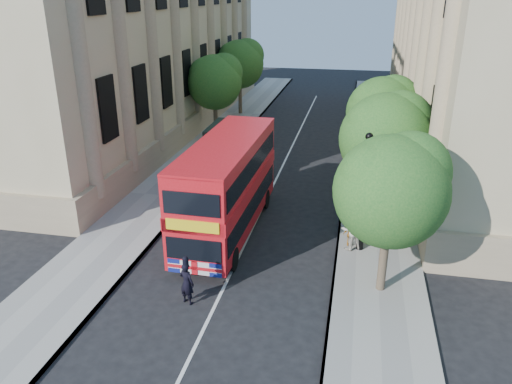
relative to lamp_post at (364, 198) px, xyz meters
The scene contains 17 objects.
ground 8.20m from the lamp_post, 129.81° to the right, with size 120.00×120.00×0.00m, color black.
pavement_right 4.75m from the lamp_post, 79.38° to the left, with size 3.50×80.00×0.12m, color gray.
pavement_left 11.73m from the lamp_post, 159.59° to the left, with size 3.50×80.00×0.12m, color gray.
building_right 21.06m from the lamp_post, 63.95° to the left, with size 12.00×38.00×18.00m, color tan.
building_left 26.82m from the lamp_post, 136.25° to the left, with size 12.00×38.00×18.00m, color tan.
tree_right_near 3.54m from the lamp_post, 74.15° to the right, with size 4.00×4.00×6.08m.
tree_right_mid 3.70m from the lamp_post, 74.48° to the left, with size 4.20×4.20×6.37m.
tree_right_far 9.25m from the lamp_post, 84.67° to the left, with size 4.00×4.00×6.15m.
tree_left_far 19.52m from the lamp_post, 124.35° to the left, with size 4.00×4.00×6.30m.
tree_left_back 26.51m from the lamp_post, 114.51° to the left, with size 4.20×4.20×6.65m.
lamp_post is the anchor object (origin of this frame).
double_decker_bus 6.07m from the lamp_post, behind, with size 2.67×9.37×4.30m.
box_van 10.91m from the lamp_post, 136.63° to the left, with size 2.33×5.47×3.10m.
police_constable 8.11m from the lamp_post, 139.32° to the right, with size 0.59×0.39×1.63m, color black.
woman_pedestrian 1.51m from the lamp_post, 166.68° to the right, with size 0.91×0.71×1.88m, color beige.
child_a 1.92m from the lamp_post, 154.82° to the left, with size 0.62×0.26×1.07m, color orange.
child_b 1.95m from the lamp_post, 86.92° to the left, with size 0.74×0.43×1.15m, color #E8D04F.
Camera 1 is at (4.48, -13.55, 10.46)m, focal length 35.00 mm.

